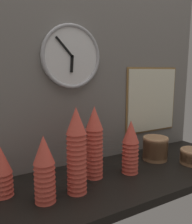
# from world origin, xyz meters

# --- Properties ---
(ground_plane) EXTENTS (1.60, 0.56, 0.04)m
(ground_plane) POSITION_xyz_m (0.00, 0.00, -0.02)
(ground_plane) COLOR black
(wall_tiled_back) EXTENTS (1.60, 0.03, 1.05)m
(wall_tiled_back) POSITION_xyz_m (0.00, 0.27, 0.53)
(wall_tiled_back) COLOR slate
(wall_tiled_back) RESTS_ON ground_plane
(cup_stack_center_right) EXTENTS (0.09, 0.09, 0.29)m
(cup_stack_center_right) POSITION_xyz_m (0.08, -0.01, 0.14)
(cup_stack_center_right) COLOR #DB4C3D
(cup_stack_center_right) RESTS_ON ground_plane
(cup_stack_far_left) EXTENTS (0.09, 0.09, 0.22)m
(cup_stack_far_left) POSITION_xyz_m (-0.55, 0.07, 0.11)
(cup_stack_far_left) COLOR #DB4C3D
(cup_stack_far_left) RESTS_ON ground_plane
(cup_stack_center_left) EXTENTS (0.09, 0.09, 0.39)m
(cup_stack_center_left) POSITION_xyz_m (-0.26, -0.06, 0.19)
(cup_stack_center_left) COLOR #DB4C3D
(cup_stack_center_left) RESTS_ON ground_plane
(cup_stack_center) EXTENTS (0.09, 0.09, 0.37)m
(cup_stack_center) POSITION_xyz_m (-0.12, 0.04, 0.18)
(cup_stack_center) COLOR #DB4C3D
(cup_stack_center) RESTS_ON ground_plane
(cup_stack_left) EXTENTS (0.09, 0.09, 0.29)m
(cup_stack_left) POSITION_xyz_m (-0.41, -0.06, 0.14)
(cup_stack_left) COLOR #DB4C3D
(cup_stack_left) RESTS_ON ground_plane
(bowl_stack_right) EXTENTS (0.15, 0.15, 0.14)m
(bowl_stack_right) POSITION_xyz_m (0.33, 0.06, 0.07)
(bowl_stack_right) COLOR #996B47
(bowl_stack_right) RESTS_ON ground_plane
(wall_clock) EXTENTS (0.34, 0.03, 0.34)m
(wall_clock) POSITION_xyz_m (-0.14, 0.23, 0.61)
(wall_clock) COLOR white
(menu_board) EXTENTS (0.43, 0.01, 0.44)m
(menu_board) POSITION_xyz_m (0.45, 0.24, 0.34)
(menu_board) COLOR olive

